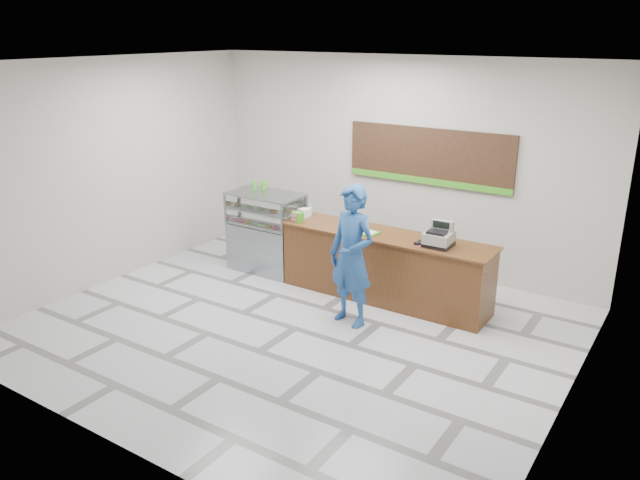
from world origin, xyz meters
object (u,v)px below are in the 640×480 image
Objects in this scene: cash_register at (439,237)px; serving_tray at (364,232)px; display_case at (266,231)px; sales_counter at (384,267)px; customer at (352,256)px.

cash_register is 0.94× the size of serving_tray.
serving_tray is (1.93, -0.12, 0.37)m from display_case.
sales_counter is 1.06m from customer.
cash_register is (3.07, -0.06, 0.48)m from display_case.
display_case is 0.68× the size of customer.
customer is at bearing -90.77° from sales_counter.
serving_tray is at bearing 119.00° from customer.
sales_counter is at bearing 0.01° from display_case.
customer is (0.27, -0.83, -0.06)m from serving_tray.
cash_register is at bearing 8.82° from serving_tray.
display_case is at bearing 167.43° from customer.
sales_counter is at bearing 173.52° from cash_register.
customer is at bearing -65.88° from serving_tray.
customer reaches higher than serving_tray.
display_case is at bearing -179.99° from sales_counter.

